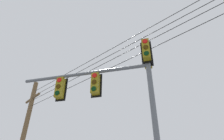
# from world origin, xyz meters

# --- Properties ---
(signal_mast_assembly) EXTENTS (0.96, 5.73, 7.27)m
(signal_mast_assembly) POSITION_xyz_m (-0.71, -1.65, 5.23)
(signal_mast_assembly) COLOR slate
(signal_mast_assembly) RESTS_ON ground
(overhead_wire_span) EXTENTS (9.48, 18.76, 1.17)m
(overhead_wire_span) POSITION_xyz_m (-0.29, 0.35, 7.49)
(overhead_wire_span) COLOR black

